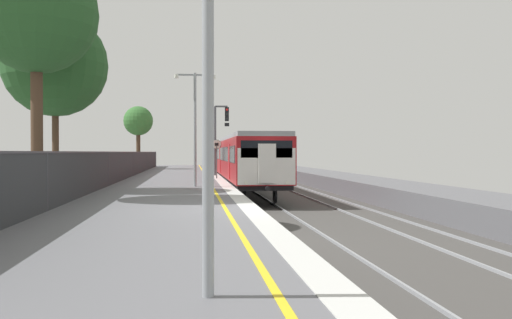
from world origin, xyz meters
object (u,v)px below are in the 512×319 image
at_px(signal_gantry, 219,132).
at_px(platform_lamp_near, 208,12).
at_px(speed_limit_sign, 217,154).
at_px(background_tree_left, 138,122).
at_px(platform_lamp_mid, 195,119).
at_px(background_tree_centre, 56,68).
at_px(commuter_train_at_platform, 226,156).
at_px(background_tree_right, 33,16).

bearing_deg(signal_gantry, platform_lamp_near, -93.07).
bearing_deg(speed_limit_sign, background_tree_left, 108.25).
height_order(speed_limit_sign, platform_lamp_mid, platform_lamp_mid).
xyz_separation_m(signal_gantry, speed_limit_sign, (-0.37, -4.60, -1.55)).
bearing_deg(background_tree_centre, signal_gantry, 62.53).
height_order(commuter_train_at_platform, platform_lamp_mid, platform_lamp_mid).
relative_size(commuter_train_at_platform, signal_gantry, 11.78).
relative_size(signal_gantry, speed_limit_sign, 2.03).
xyz_separation_m(commuter_train_at_platform, background_tree_right, (-8.99, -34.15, 5.23)).
height_order(signal_gantry, platform_lamp_mid, platform_lamp_mid).
distance_m(speed_limit_sign, platform_lamp_near, 28.77).
height_order(platform_lamp_near, platform_lamp_mid, platform_lamp_near).
bearing_deg(platform_lamp_mid, background_tree_left, 100.72).
bearing_deg(speed_limit_sign, background_tree_centre, -125.56).
distance_m(platform_lamp_mid, background_tree_left, 29.26).
distance_m(platform_lamp_near, background_tree_left, 49.76).
bearing_deg(speed_limit_sign, commuter_train_at_platform, 84.55).
bearing_deg(background_tree_centre, platform_lamp_near, -71.85).
relative_size(signal_gantry, platform_lamp_near, 0.90).
xyz_separation_m(platform_lamp_mid, background_tree_left, (-5.44, 28.72, 1.37)).
distance_m(commuter_train_at_platform, speed_limit_sign, 19.45).
height_order(background_tree_left, background_tree_centre, background_tree_centre).
bearing_deg(platform_lamp_mid, speed_limit_sign, 79.92).
relative_size(platform_lamp_near, background_tree_left, 0.90).
xyz_separation_m(commuter_train_at_platform, platform_lamp_mid, (-3.26, -27.31, 2.01)).
height_order(background_tree_centre, background_tree_right, background_tree_right).
bearing_deg(platform_lamp_mid, background_tree_centre, -158.04).
height_order(commuter_train_at_platform, platform_lamp_near, platform_lamp_near).
bearing_deg(commuter_train_at_platform, signal_gantry, -95.70).
relative_size(signal_gantry, background_tree_left, 0.80).
distance_m(platform_lamp_mid, background_tree_centre, 6.78).
bearing_deg(platform_lamp_near, background_tree_left, 96.27).
distance_m(commuter_train_at_platform, background_tree_left, 9.43).
bearing_deg(platform_lamp_near, platform_lamp_mid, 90.00).
xyz_separation_m(background_tree_centre, background_tree_right, (0.27, -4.42, 1.18)).
relative_size(signal_gantry, platform_lamp_mid, 0.90).
distance_m(signal_gantry, speed_limit_sign, 4.87).
relative_size(speed_limit_sign, background_tree_centre, 0.32).
distance_m(background_tree_left, background_tree_right, 35.61).
height_order(commuter_train_at_platform, background_tree_right, background_tree_right).
height_order(platform_lamp_mid, background_tree_left, background_tree_left).
distance_m(commuter_train_at_platform, background_tree_centre, 31.40).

